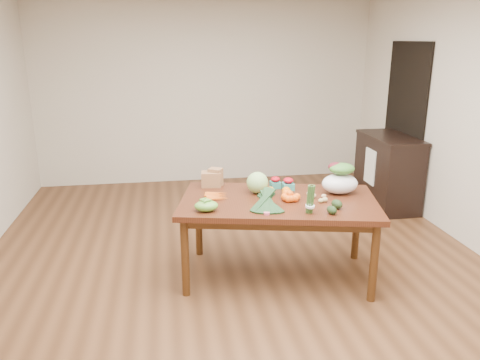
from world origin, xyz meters
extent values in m
plane|color=brown|center=(0.00, 0.00, 0.00)|extent=(6.00, 6.00, 0.00)
cube|color=beige|center=(0.00, 3.00, 1.35)|extent=(5.00, 0.02, 2.70)
cube|color=beige|center=(0.00, -3.00, 1.35)|extent=(5.00, 0.02, 2.70)
cube|color=#452010|center=(0.35, -0.22, 0.38)|extent=(1.91, 1.32, 0.75)
cube|color=black|center=(2.48, 1.60, 1.05)|extent=(0.02, 1.00, 2.10)
cube|color=black|center=(2.22, 1.41, 0.47)|extent=(0.52, 1.02, 0.94)
cube|color=white|center=(1.96, 1.40, 0.55)|extent=(0.02, 0.28, 0.45)
sphere|color=#8DC06F|center=(0.19, -0.01, 0.85)|extent=(0.20, 0.20, 0.20)
sphere|color=orange|center=(0.29, -0.11, 0.79)|extent=(0.09, 0.09, 0.09)
sphere|color=orange|center=(0.44, -0.12, 0.79)|extent=(0.08, 0.08, 0.08)
sphere|color=#FF5B0F|center=(0.42, -0.22, 0.80)|extent=(0.09, 0.09, 0.09)
ellipsoid|color=#559733|center=(-0.32, -0.41, 0.79)|extent=(0.20, 0.15, 0.09)
ellipsoid|color=tan|center=(0.67, -0.23, 0.77)|extent=(0.05, 0.05, 0.04)
ellipsoid|color=tan|center=(0.69, -0.37, 0.77)|extent=(0.05, 0.04, 0.04)
ellipsoid|color=#D8B07C|center=(0.75, -0.26, 0.77)|extent=(0.05, 0.04, 0.04)
ellipsoid|color=tan|center=(0.65, -0.16, 0.77)|extent=(0.05, 0.04, 0.04)
ellipsoid|color=tan|center=(0.73, -0.35, 0.77)|extent=(0.05, 0.05, 0.04)
ellipsoid|color=black|center=(0.69, -0.65, 0.78)|extent=(0.10, 0.12, 0.07)
ellipsoid|color=black|center=(0.78, -0.53, 0.79)|extent=(0.11, 0.13, 0.08)
camera|label=1|loc=(-0.63, -4.07, 2.13)|focal=35.00mm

